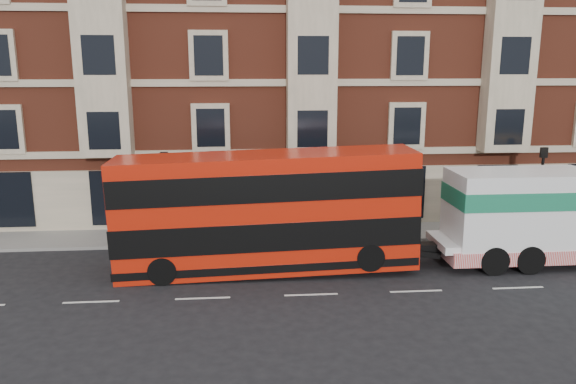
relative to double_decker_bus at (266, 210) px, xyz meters
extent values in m
plane|color=black|center=(1.54, -2.69, -2.60)|extent=(120.00, 120.00, 0.00)
cube|color=slate|center=(1.54, 4.81, -2.52)|extent=(90.00, 3.00, 0.15)
cube|color=brown|center=(2.04, 12.31, 6.40)|extent=(45.00, 12.00, 18.00)
cylinder|color=black|center=(-4.46, 3.51, -0.45)|extent=(0.14, 0.14, 4.00)
cube|color=black|center=(-4.46, 3.51, 1.65)|extent=(0.35, 0.15, 0.50)
cylinder|color=black|center=(13.54, 3.51, -0.45)|extent=(0.14, 0.14, 4.00)
cube|color=black|center=(13.54, 3.51, 1.65)|extent=(0.35, 0.15, 0.50)
cube|color=red|center=(0.00, 0.00, -0.07)|extent=(12.06, 2.69, 4.74)
cube|color=black|center=(0.00, 0.00, -0.77)|extent=(12.10, 2.75, 1.13)
cube|color=black|center=(0.00, 0.00, 1.17)|extent=(12.10, 2.75, 1.08)
cylinder|color=black|center=(-4.09, -1.22, -2.04)|extent=(1.12, 0.34, 1.12)
cylinder|color=black|center=(-4.09, 1.22, -2.04)|extent=(1.12, 0.34, 1.12)
cylinder|color=black|center=(4.09, -1.22, -1.71)|extent=(1.12, 0.34, 1.12)
cylinder|color=black|center=(4.09, 1.22, -1.71)|extent=(1.12, 0.34, 1.12)
cube|color=white|center=(12.00, 0.00, -1.57)|extent=(9.69, 2.48, 0.32)
cube|color=white|center=(10.71, 0.00, -0.12)|extent=(5.81, 2.69, 3.12)
cube|color=#1A7853|center=(10.71, 0.00, 0.42)|extent=(5.87, 2.73, 0.75)
cube|color=red|center=(11.78, 0.00, -1.95)|extent=(8.61, 2.75, 0.59)
cylinder|color=black|center=(10.71, -1.22, -2.00)|extent=(1.18, 0.43, 1.18)
cylinder|color=black|center=(10.71, 1.22, -2.00)|extent=(1.18, 0.43, 1.18)
cylinder|color=black|center=(9.20, -1.22, -2.00)|extent=(1.18, 0.43, 1.18)
cylinder|color=black|center=(9.20, 1.22, -2.00)|extent=(1.18, 0.43, 1.18)
imported|color=#182730|center=(-6.87, 3.53, -1.59)|extent=(0.74, 0.71, 1.71)
camera|label=1|loc=(-0.93, -22.06, 5.74)|focal=35.00mm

